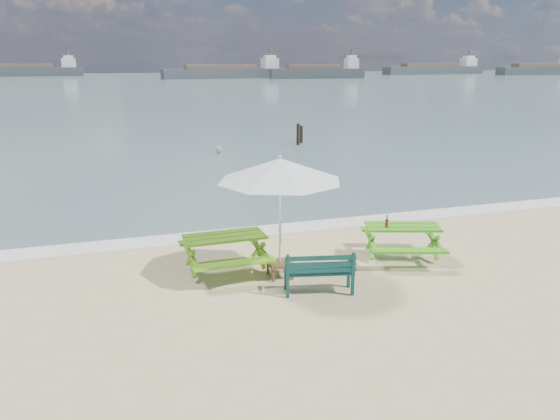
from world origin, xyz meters
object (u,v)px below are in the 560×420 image
object	(u,v)px
picnic_table_left	(225,254)
patio_umbrella	(280,170)
side_table	(280,269)
swimmer	(219,163)
beer_bottle	(387,223)
picnic_table_right	(402,242)
park_bench	(319,280)

from	to	relation	value
picnic_table_left	patio_umbrella	distance (m)	2.23
picnic_table_left	side_table	bearing A→B (deg)	-33.10
side_table	swimmer	size ratio (longest dim) A/B	0.32
picnic_table_left	beer_bottle	size ratio (longest dim) A/B	6.98
picnic_table_right	patio_umbrella	world-z (taller)	patio_umbrella
beer_bottle	side_table	bearing A→B (deg)	-175.54
beer_bottle	picnic_table_right	bearing A→B (deg)	1.54
park_bench	side_table	world-z (taller)	park_bench
side_table	patio_umbrella	xyz separation A→B (m)	(-0.00, 0.00, 2.09)
side_table	beer_bottle	distance (m)	2.64
picnic_table_left	side_table	xyz separation A→B (m)	(1.01, -0.66, -0.21)
patio_umbrella	beer_bottle	distance (m)	2.91
park_bench	side_table	distance (m)	1.07
park_bench	beer_bottle	world-z (taller)	beer_bottle
picnic_table_right	swimmer	distance (m)	15.27
picnic_table_right	beer_bottle	distance (m)	0.64
patio_umbrella	beer_bottle	xyz separation A→B (m)	(2.54, 0.20, -1.40)
picnic_table_left	swimmer	world-z (taller)	picnic_table_left
picnic_table_right	side_table	world-z (taller)	picnic_table_right
patio_umbrella	side_table	bearing A→B (deg)	0.00
beer_bottle	swimmer	distance (m)	15.29
picnic_table_left	beer_bottle	world-z (taller)	beer_bottle
beer_bottle	park_bench	bearing A→B (deg)	-150.77
swimmer	beer_bottle	bearing A→B (deg)	-87.52
patio_umbrella	picnic_table_left	bearing A→B (deg)	146.90
patio_umbrella	swimmer	distance (m)	15.77
beer_bottle	picnic_table_left	bearing A→B (deg)	172.65
picnic_table_left	side_table	world-z (taller)	picnic_table_left
picnic_table_left	swimmer	size ratio (longest dim) A/B	1.17
picnic_table_left	patio_umbrella	world-z (taller)	patio_umbrella
park_bench	patio_umbrella	size ratio (longest dim) A/B	0.54
picnic_table_right	park_bench	distance (m)	2.74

